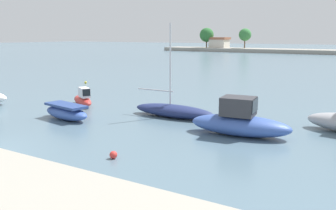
% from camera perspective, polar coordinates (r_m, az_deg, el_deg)
% --- Properties ---
extents(moored_boat_2, '(3.28, 2.48, 1.40)m').
position_cam_1_polar(moored_boat_2, '(27.68, -13.03, 0.88)').
color(moored_boat_2, '#C63833').
rests_on(moored_boat_2, ground).
extents(moored_boat_3, '(3.97, 1.98, 0.95)m').
position_cam_1_polar(moored_boat_3, '(23.51, -15.47, -1.06)').
color(moored_boat_3, '#3856A8').
rests_on(moored_boat_3, ground).
extents(moored_boat_4, '(5.55, 1.65, 5.85)m').
position_cam_1_polar(moored_boat_4, '(23.28, 0.80, -0.86)').
color(moored_boat_4, navy).
rests_on(moored_boat_4, ground).
extents(moored_boat_5, '(5.38, 2.38, 2.01)m').
position_cam_1_polar(moored_boat_5, '(19.37, 11.04, -2.58)').
color(moored_boat_5, '#3856A8').
rests_on(moored_boat_5, ground).
extents(mooring_buoy_0, '(0.33, 0.33, 0.33)m').
position_cam_1_polar(mooring_buoy_0, '(15.80, -8.45, -7.64)').
color(mooring_buoy_0, red).
rests_on(mooring_buoy_0, ground).
extents(mooring_buoy_2, '(0.26, 0.26, 0.26)m').
position_cam_1_polar(mooring_buoy_2, '(40.27, -12.64, 3.44)').
color(mooring_buoy_2, yellow).
rests_on(mooring_buoy_2, ground).
extents(distant_shoreline, '(98.17, 9.15, 7.75)m').
position_cam_1_polar(distant_shoreline, '(108.59, 24.13, 8.17)').
color(distant_shoreline, gray).
rests_on(distant_shoreline, ground).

